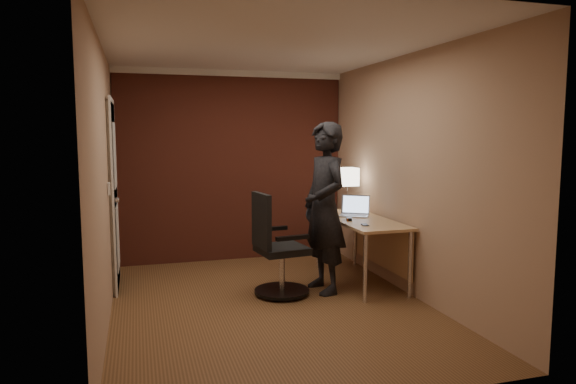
{
  "coord_description": "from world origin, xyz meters",
  "views": [
    {
      "loc": [
        -1.22,
        -4.76,
        1.68
      ],
      "look_at": [
        0.35,
        0.55,
        1.05
      ],
      "focal_mm": 32.0,
      "sensor_mm": 36.0,
      "label": 1
    }
  ],
  "objects_px": {
    "mouse": "(349,219)",
    "person": "(325,208)",
    "desk_lamp": "(348,177)",
    "office_chair": "(276,252)",
    "laptop": "(355,210)",
    "phone": "(365,225)",
    "desk": "(366,229)"
  },
  "relations": [
    {
      "from": "mouse",
      "to": "person",
      "type": "bearing_deg",
      "value": -139.86
    },
    {
      "from": "desk_lamp",
      "to": "office_chair",
      "type": "bearing_deg",
      "value": -144.91
    },
    {
      "from": "desk_lamp",
      "to": "person",
      "type": "xyz_separation_m",
      "value": [
        -0.59,
        -0.79,
        -0.24
      ]
    },
    {
      "from": "laptop",
      "to": "mouse",
      "type": "xyz_separation_m",
      "value": [
        -0.2,
        -0.3,
        -0.05
      ]
    },
    {
      "from": "desk_lamp",
      "to": "phone",
      "type": "height_order",
      "value": "desk_lamp"
    },
    {
      "from": "desk",
      "to": "office_chair",
      "type": "distance_m",
      "value": 1.15
    },
    {
      "from": "mouse",
      "to": "laptop",
      "type": "bearing_deg",
      "value": 76.13
    },
    {
      "from": "desk_lamp",
      "to": "person",
      "type": "bearing_deg",
      "value": -127.11
    },
    {
      "from": "laptop",
      "to": "person",
      "type": "height_order",
      "value": "person"
    },
    {
      "from": "desk_lamp",
      "to": "person",
      "type": "relative_size",
      "value": 0.3
    },
    {
      "from": "office_chair",
      "to": "person",
      "type": "height_order",
      "value": "person"
    },
    {
      "from": "laptop",
      "to": "phone",
      "type": "xyz_separation_m",
      "value": [
        -0.16,
        -0.62,
        -0.06
      ]
    },
    {
      "from": "office_chair",
      "to": "person",
      "type": "distance_m",
      "value": 0.69
    },
    {
      "from": "desk_lamp",
      "to": "laptop",
      "type": "xyz_separation_m",
      "value": [
        -0.06,
        -0.36,
        -0.35
      ]
    },
    {
      "from": "desk_lamp",
      "to": "phone",
      "type": "relative_size",
      "value": 4.65
    },
    {
      "from": "laptop",
      "to": "office_chair",
      "type": "relative_size",
      "value": 0.39
    },
    {
      "from": "laptop",
      "to": "office_chair",
      "type": "bearing_deg",
      "value": -158.04
    },
    {
      "from": "phone",
      "to": "desk_lamp",
      "type": "bearing_deg",
      "value": 86.29
    },
    {
      "from": "laptop",
      "to": "phone",
      "type": "height_order",
      "value": "laptop"
    },
    {
      "from": "mouse",
      "to": "office_chair",
      "type": "distance_m",
      "value": 0.93
    },
    {
      "from": "phone",
      "to": "person",
      "type": "bearing_deg",
      "value": 160.98
    },
    {
      "from": "laptop",
      "to": "person",
      "type": "relative_size",
      "value": 0.23
    },
    {
      "from": "laptop",
      "to": "person",
      "type": "bearing_deg",
      "value": -141.61
    },
    {
      "from": "mouse",
      "to": "person",
      "type": "xyz_separation_m",
      "value": [
        -0.34,
        -0.13,
        0.16
      ]
    },
    {
      "from": "office_chair",
      "to": "person",
      "type": "bearing_deg",
      "value": 0.97
    },
    {
      "from": "desk",
      "to": "office_chair",
      "type": "relative_size",
      "value": 1.42
    },
    {
      "from": "laptop",
      "to": "mouse",
      "type": "distance_m",
      "value": 0.36
    },
    {
      "from": "person",
      "to": "desk",
      "type": "bearing_deg",
      "value": 102.59
    },
    {
      "from": "phone",
      "to": "person",
      "type": "height_order",
      "value": "person"
    },
    {
      "from": "mouse",
      "to": "office_chair",
      "type": "bearing_deg",
      "value": -151.57
    },
    {
      "from": "desk_lamp",
      "to": "phone",
      "type": "distance_m",
      "value": 1.09
    },
    {
      "from": "person",
      "to": "laptop",
      "type": "bearing_deg",
      "value": 120.66
    }
  ]
}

